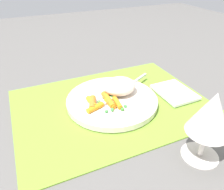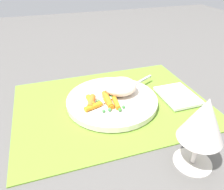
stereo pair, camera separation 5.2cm
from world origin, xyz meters
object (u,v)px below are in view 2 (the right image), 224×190
Objects in this scene: carrot_portion at (102,102)px; wine_glass at (204,121)px; napkin at (178,96)px; plate at (112,101)px; fork at (123,91)px; rice_mound at (120,86)px.

wine_glass reaches higher than carrot_portion.
wine_glass is 0.25m from napkin.
fork is at bearing -152.24° from plate.
wine_glass is 1.25× the size of napkin.
carrot_portion is 0.08m from fork.
rice_mound is 0.75× the size of napkin.
plate is 0.04m from carrot_portion.
plate is 2.72× the size of rice_mound.
wine_glass is at bearing 110.20° from plate.
rice_mound is 1.01× the size of carrot_portion.
napkin is at bearing -115.13° from wine_glass.
fork is 1.30× the size of wine_glass.
plate is 0.19m from napkin.
napkin is (-0.10, -0.21, -0.09)m from wine_glass.
rice_mound is at bearing -16.47° from napkin.
rice_mound reaches higher than fork.
plate is 2.04× the size of napkin.
rice_mound reaches higher than napkin.
napkin is (-0.18, 0.03, -0.00)m from plate.
carrot_portion is at bearing 27.59° from plate.
rice_mound is at bearing 21.76° from fork.
fork is at bearing -19.21° from napkin.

